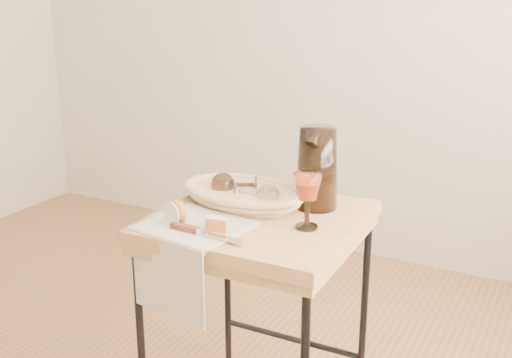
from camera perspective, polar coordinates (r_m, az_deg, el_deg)
The scene contains 11 objects.
wall_back at distance 3.36m, azimuth 4.03°, elevation 16.18°, with size 3.60×0.00×2.70m, color #BDAF99.
side_table at distance 2.03m, azimuth 0.28°, elevation -13.36°, with size 0.59×0.59×0.75m, color olive, non-canonical shape.
tea_towel at distance 1.79m, azimuth -5.60°, elevation -4.31°, with size 0.28×0.26×0.01m, color silver.
bread_basket at distance 1.96m, azimuth -1.16°, elevation -1.53°, with size 0.37×0.26×0.05m, color tan, non-canonical shape.
goblet_lying_a at distance 1.98m, azimuth -1.77°, elevation -0.53°, with size 0.13×0.08×0.08m, color brown, non-canonical shape.
goblet_lying_b at distance 1.91m, azimuth -0.04°, elevation -1.34°, with size 0.12×0.07×0.07m, color white, non-canonical shape.
pitcher at distance 1.91m, azimuth 5.67°, elevation 1.03°, with size 0.17×0.25×0.30m, color black, non-canonical shape.
wine_goblet at distance 1.74m, azimuth 4.76°, elevation -2.02°, with size 0.08×0.08×0.17m, color white, non-canonical shape.
apple_half at distance 1.79m, azimuth -7.28°, elevation -3.01°, with size 0.08×0.04×0.07m, color #B50E15.
apple_wedge at distance 1.74m, azimuth -3.74°, elevation -4.13°, with size 0.06×0.03×0.04m, color silver.
table_knife at distance 1.71m, azimuth -4.88°, elevation -4.88°, with size 0.23×0.02×0.02m, color silver, non-canonical shape.
Camera 1 is at (1.40, -1.26, 1.41)m, focal length 43.26 mm.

